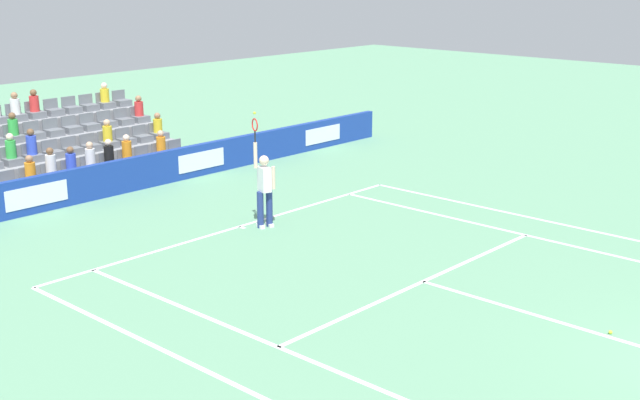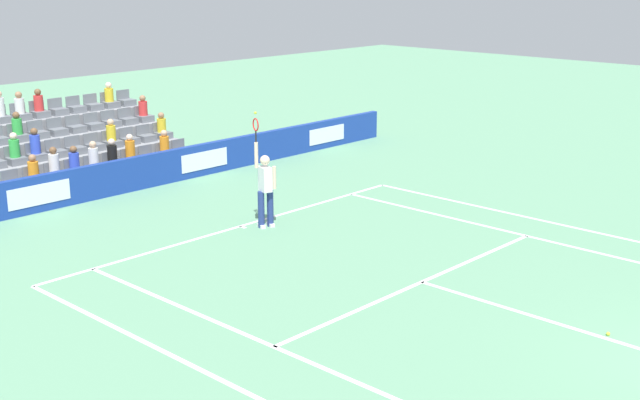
{
  "view_description": "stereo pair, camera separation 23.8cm",
  "coord_description": "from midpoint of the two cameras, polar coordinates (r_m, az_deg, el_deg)",
  "views": [
    {
      "loc": [
        13.21,
        2.86,
        6.17
      ],
      "look_at": [
        -0.21,
        -9.41,
        1.1
      ],
      "focal_mm": 47.6,
      "sensor_mm": 36.0,
      "label": 1
    },
    {
      "loc": [
        13.05,
        3.04,
        6.17
      ],
      "look_at": [
        -0.21,
        -9.41,
        1.1
      ],
      "focal_mm": 47.6,
      "sensor_mm": 36.0,
      "label": 2
    }
  ],
  "objects": [
    {
      "name": "line_baseline",
      "position": [
        20.75,
        -5.79,
        -1.79
      ],
      "size": [
        10.97,
        0.1,
        0.01
      ],
      "primitive_type": "cube",
      "color": "white",
      "rests_on": "ground"
    },
    {
      "name": "line_centre_mark",
      "position": [
        20.68,
        -5.6,
        -1.84
      ],
      "size": [
        0.1,
        0.2,
        0.01
      ],
      "primitive_type": "cube",
      "color": "white",
      "rests_on": "ground"
    },
    {
      "name": "line_singles_sideline_right",
      "position": [
        20.36,
        14.45,
        -2.56
      ],
      "size": [
        0.1,
        11.89,
        0.01
      ],
      "primitive_type": "cube",
      "color": "white",
      "rests_on": "ground"
    },
    {
      "name": "line_service",
      "position": [
        17.26,
        6.55,
        -5.46
      ],
      "size": [
        8.23,
        0.1,
        0.01
      ],
      "primitive_type": "cube",
      "color": "white",
      "rests_on": "ground"
    },
    {
      "name": "stadium_stand",
      "position": [
        26.62,
        -16.95,
        3.02
      ],
      "size": [
        6.2,
        3.8,
        2.62
      ],
      "color": "gray",
      "rests_on": "ground"
    },
    {
      "name": "line_doubles_sideline_left",
      "position": [
        13.25,
        -6.24,
        -12.25
      ],
      "size": [
        0.1,
        11.89,
        0.01
      ],
      "primitive_type": "cube",
      "color": "white",
      "rests_on": "ground"
    },
    {
      "name": "tennis_player",
      "position": [
        20.4,
        -4.1,
        0.84
      ],
      "size": [
        0.51,
        0.43,
        2.85
      ],
      "color": "navy",
      "rests_on": "ground"
    },
    {
      "name": "line_singles_sideline_left",
      "position": [
        14.08,
        -1.99,
        -10.39
      ],
      "size": [
        0.1,
        11.89,
        0.01
      ],
      "primitive_type": "cube",
      "color": "white",
      "rests_on": "ground"
    },
    {
      "name": "sponsor_barrier",
      "position": [
        24.25,
        -13.33,
        1.58
      ],
      "size": [
        21.71,
        0.22,
        0.96
      ],
      "color": "#193899",
      "rests_on": "ground"
    },
    {
      "name": "line_doubles_sideline_right",
      "position": [
        21.53,
        16.18,
        -1.7
      ],
      "size": [
        0.1,
        11.89,
        0.01
      ],
      "primitive_type": "cube",
      "color": "white",
      "rests_on": "ground"
    },
    {
      "name": "loose_tennis_ball",
      "position": [
        15.61,
        18.53,
        -8.42
      ],
      "size": [
        0.07,
        0.07,
        0.07
      ],
      "primitive_type": "sphere",
      "color": "#D1E533",
      "rests_on": "ground"
    },
    {
      "name": "line_centre_service",
      "position": [
        15.75,
        16.09,
        -8.11
      ],
      "size": [
        0.1,
        6.4,
        0.01
      ],
      "primitive_type": "cube",
      "color": "white",
      "rests_on": "ground"
    }
  ]
}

